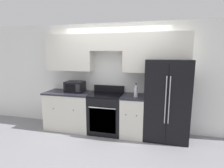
# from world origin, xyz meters

# --- Properties ---
(ground_plane) EXTENTS (12.00, 12.00, 0.00)m
(ground_plane) POSITION_xyz_m (0.00, 0.00, 0.00)
(ground_plane) COLOR gray
(wall_back) EXTENTS (8.00, 0.39, 2.60)m
(wall_back) POSITION_xyz_m (0.01, 0.58, 1.55)
(wall_back) COLOR white
(wall_back) RESTS_ON ground_plane
(lower_cabinets_left) EXTENTS (1.17, 0.64, 0.94)m
(lower_cabinets_left) POSITION_xyz_m (-1.11, 0.31, 0.47)
(lower_cabinets_left) COLOR silver
(lower_cabinets_left) RESTS_ON ground_plane
(lower_cabinets_right) EXTENTS (0.54, 0.64, 0.94)m
(lower_cabinets_right) POSITION_xyz_m (0.50, 0.31, 0.47)
(lower_cabinets_right) COLOR silver
(lower_cabinets_right) RESTS_ON ground_plane
(oven_range) EXTENTS (0.77, 0.65, 1.10)m
(oven_range) POSITION_xyz_m (-0.15, 0.31, 0.47)
(oven_range) COLOR black
(oven_range) RESTS_ON ground_plane
(refrigerator) EXTENTS (0.93, 0.72, 1.76)m
(refrigerator) POSITION_xyz_m (1.22, 0.34, 0.88)
(refrigerator) COLOR black
(refrigerator) RESTS_ON ground_plane
(microwave) EXTENTS (0.44, 0.37, 0.26)m
(microwave) POSITION_xyz_m (-0.97, 0.37, 1.07)
(microwave) COLOR black
(microwave) RESTS_ON lower_cabinets_left
(bottle) EXTENTS (0.09, 0.09, 0.30)m
(bottle) POSITION_xyz_m (0.56, 0.22, 1.06)
(bottle) COLOR silver
(bottle) RESTS_ON lower_cabinets_right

